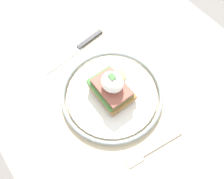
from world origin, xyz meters
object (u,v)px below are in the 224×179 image
(sandwich, at_px, (112,87))
(plate, at_px, (112,94))
(fork, at_px, (152,149))
(knife, at_px, (79,47))

(sandwich, bearing_deg, plate, -158.63)
(fork, bearing_deg, knife, -4.13)
(fork, distance_m, knife, 0.33)
(plate, relative_size, fork, 1.73)
(plate, relative_size, knife, 1.28)
(sandwich, xyz_separation_m, knife, (0.17, -0.02, -0.04))
(sandwich, relative_size, fork, 0.80)
(fork, relative_size, knife, 0.74)
(plate, distance_m, fork, 0.16)
(sandwich, distance_m, knife, 0.18)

